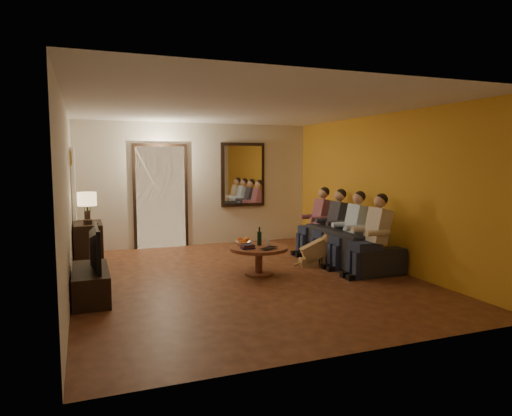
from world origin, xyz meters
name	(u,v)px	position (x,y,z in m)	size (l,w,h in m)	color
floor	(245,278)	(0.00, 0.00, 0.00)	(5.00, 6.00, 0.01)	#492013
ceiling	(244,108)	(0.00, 0.00, 2.60)	(5.00, 6.00, 0.01)	white
back_wall	(198,185)	(0.00, 3.00, 1.30)	(5.00, 0.02, 2.60)	beige
front_wall	(354,217)	(0.00, -3.00, 1.30)	(5.00, 0.02, 2.60)	beige
left_wall	(67,199)	(-2.50, 0.00, 1.30)	(0.02, 6.00, 2.60)	beige
right_wall	(382,191)	(2.50, 0.00, 1.30)	(0.02, 6.00, 2.60)	beige
orange_accent	(381,191)	(2.49, 0.00, 1.30)	(0.01, 6.00, 2.60)	gold
kitchen_doorway	(161,197)	(-0.80, 2.98, 1.05)	(1.00, 0.06, 2.10)	#FFE0A5
door_trim	(161,197)	(-0.80, 2.97, 1.05)	(1.12, 0.04, 2.22)	black
fridge_glimpse	(173,204)	(-0.55, 2.98, 0.90)	(0.45, 0.03, 1.70)	silver
mirror_frame	(243,175)	(1.00, 2.96, 1.50)	(1.00, 0.05, 1.40)	black
mirror_glass	(243,175)	(1.00, 2.93, 1.50)	(0.86, 0.02, 1.26)	white
white_door	(74,205)	(-2.46, 2.30, 1.02)	(0.06, 0.85, 2.04)	white
framed_art	(71,158)	(-2.47, 1.30, 1.85)	(0.03, 0.28, 0.24)	#B28C33
art_canvas	(72,158)	(-2.46, 1.30, 1.85)	(0.01, 0.22, 0.18)	brown
dresser	(89,245)	(-2.25, 1.57, 0.39)	(0.45, 0.87, 0.77)	black
table_lamp	(87,208)	(-2.25, 1.35, 1.04)	(0.30, 0.30, 0.54)	beige
flower_vase	(87,209)	(-2.25, 1.79, 0.99)	(0.14, 0.14, 0.44)	red
tv_stand	(91,284)	(-2.25, -0.29, 0.20)	(0.45, 1.20, 0.40)	black
tv	(90,248)	(-2.25, -0.29, 0.68)	(0.13, 0.97, 0.56)	black
sofa	(348,246)	(2.03, 0.29, 0.32)	(0.85, 2.16, 0.63)	black
person_a	(374,238)	(1.93, -0.61, 0.60)	(0.60, 0.40, 1.20)	tan
person_b	(353,233)	(1.93, -0.01, 0.60)	(0.60, 0.40, 1.20)	tan
person_c	(335,228)	(1.93, 0.59, 0.60)	(0.60, 0.40, 1.20)	tan
person_d	(319,224)	(1.93, 1.19, 0.60)	(0.60, 0.40, 1.20)	tan
dog	(314,250)	(1.39, 0.34, 0.28)	(0.56, 0.24, 0.56)	#A0854A
coffee_table	(259,261)	(0.28, 0.11, 0.23)	(0.93, 0.93, 0.45)	brown
bowl	(243,243)	(0.10, 0.33, 0.48)	(0.26, 0.26, 0.06)	white
oranges	(243,239)	(0.10, 0.33, 0.55)	(0.20, 0.20, 0.08)	#DE5412
wine_bottle	(259,236)	(0.33, 0.21, 0.60)	(0.07, 0.07, 0.31)	black
wine_glass	(268,242)	(0.46, 0.16, 0.50)	(0.06, 0.06, 0.10)	silver
book_stack	(248,247)	(0.06, 0.01, 0.48)	(0.20, 0.15, 0.07)	black
laptop	(271,249)	(0.38, -0.17, 0.46)	(0.33, 0.21, 0.03)	black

